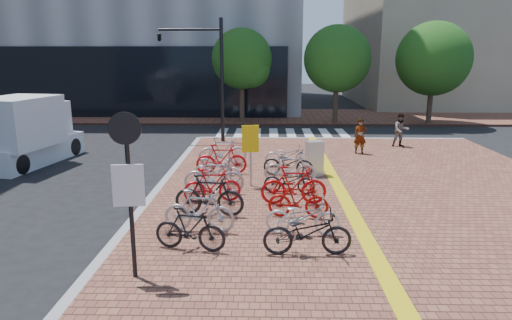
{
  "coord_description": "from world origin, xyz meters",
  "views": [
    {
      "loc": [
        -0.4,
        -11.88,
        4.47
      ],
      "look_at": [
        -0.73,
        1.76,
        1.3
      ],
      "focal_mm": 32.0,
      "sensor_mm": 36.0,
      "label": 1
    }
  ],
  "objects_px": {
    "bike_15": "(288,155)",
    "notice_sign": "(128,176)",
    "bike_9": "(303,216)",
    "bike_1": "(199,211)",
    "bike_11": "(294,185)",
    "pedestrian_a": "(360,136)",
    "bike_5": "(217,170)",
    "bike_4": "(214,176)",
    "bike_6": "(221,159)",
    "yellow_sign": "(251,144)",
    "bike_14": "(288,163)",
    "box_truck": "(26,132)",
    "pedestrian_b": "(401,130)",
    "traffic_light_pole": "(193,57)",
    "bike_7": "(223,151)",
    "utility_box": "(314,158)",
    "bike_2": "(209,195)",
    "bike_10": "(298,200)",
    "bike_0": "(190,229)",
    "bike_12": "(289,181)",
    "bike_8": "(307,232)",
    "bike_13": "(290,168)",
    "bike_3": "(212,185)"
  },
  "relations": [
    {
      "from": "bike_15",
      "to": "notice_sign",
      "type": "xyz_separation_m",
      "value": [
        -3.43,
        -9.23,
        1.62
      ]
    },
    {
      "from": "bike_9",
      "to": "bike_1",
      "type": "bearing_deg",
      "value": 92.05
    },
    {
      "from": "bike_11",
      "to": "pedestrian_a",
      "type": "bearing_deg",
      "value": -27.8
    },
    {
      "from": "bike_5",
      "to": "bike_4",
      "type": "bearing_deg",
      "value": -167.74
    },
    {
      "from": "pedestrian_a",
      "to": "notice_sign",
      "type": "relative_size",
      "value": 0.47
    },
    {
      "from": "bike_6",
      "to": "yellow_sign",
      "type": "xyz_separation_m",
      "value": [
        1.14,
        -1.57,
        0.87
      ]
    },
    {
      "from": "bike_14",
      "to": "box_truck",
      "type": "xyz_separation_m",
      "value": [
        -10.78,
        2.31,
        0.71
      ]
    },
    {
      "from": "pedestrian_b",
      "to": "notice_sign",
      "type": "xyz_separation_m",
      "value": [
        -9.01,
        -13.41,
        1.29
      ]
    },
    {
      "from": "bike_5",
      "to": "pedestrian_a",
      "type": "bearing_deg",
      "value": -39.65
    },
    {
      "from": "bike_11",
      "to": "traffic_light_pole",
      "type": "relative_size",
      "value": 0.32
    },
    {
      "from": "bike_1",
      "to": "bike_4",
      "type": "height_order",
      "value": "bike_4"
    },
    {
      "from": "bike_1",
      "to": "bike_5",
      "type": "relative_size",
      "value": 1.06
    },
    {
      "from": "bike_7",
      "to": "pedestrian_b",
      "type": "height_order",
      "value": "pedestrian_b"
    },
    {
      "from": "bike_11",
      "to": "box_truck",
      "type": "height_order",
      "value": "box_truck"
    },
    {
      "from": "utility_box",
      "to": "traffic_light_pole",
      "type": "bearing_deg",
      "value": 128.96
    },
    {
      "from": "bike_2",
      "to": "bike_10",
      "type": "height_order",
      "value": "bike_2"
    },
    {
      "from": "bike_0",
      "to": "bike_10",
      "type": "distance_m",
      "value": 3.36
    },
    {
      "from": "bike_0",
      "to": "bike_12",
      "type": "relative_size",
      "value": 1.03
    },
    {
      "from": "bike_4",
      "to": "bike_8",
      "type": "bearing_deg",
      "value": -148.67
    },
    {
      "from": "yellow_sign",
      "to": "box_truck",
      "type": "height_order",
      "value": "box_truck"
    },
    {
      "from": "pedestrian_b",
      "to": "notice_sign",
      "type": "height_order",
      "value": "notice_sign"
    },
    {
      "from": "bike_4",
      "to": "bike_8",
      "type": "xyz_separation_m",
      "value": [
        2.56,
        -4.45,
        -0.06
      ]
    },
    {
      "from": "bike_10",
      "to": "bike_13",
      "type": "bearing_deg",
      "value": 7.53
    },
    {
      "from": "bike_11",
      "to": "bike_1",
      "type": "bearing_deg",
      "value": 129.18
    },
    {
      "from": "bike_11",
      "to": "notice_sign",
      "type": "distance_m",
      "value": 5.94
    },
    {
      "from": "bike_8",
      "to": "bike_13",
      "type": "distance_m",
      "value": 5.71
    },
    {
      "from": "bike_11",
      "to": "bike_13",
      "type": "relative_size",
      "value": 1.1
    },
    {
      "from": "bike_2",
      "to": "utility_box",
      "type": "distance_m",
      "value": 5.46
    },
    {
      "from": "pedestrian_a",
      "to": "yellow_sign",
      "type": "bearing_deg",
      "value": -133.75
    },
    {
      "from": "bike_14",
      "to": "traffic_light_pole",
      "type": "xyz_separation_m",
      "value": [
        -4.41,
        6.71,
        3.69
      ]
    },
    {
      "from": "box_truck",
      "to": "bike_10",
      "type": "bearing_deg",
      "value": -31.65
    },
    {
      "from": "bike_0",
      "to": "utility_box",
      "type": "bearing_deg",
      "value": -15.98
    },
    {
      "from": "bike_9",
      "to": "yellow_sign",
      "type": "distance_m",
      "value": 4.51
    },
    {
      "from": "bike_9",
      "to": "notice_sign",
      "type": "xyz_separation_m",
      "value": [
        -3.49,
        -2.3,
        1.61
      ]
    },
    {
      "from": "pedestrian_b",
      "to": "bike_7",
      "type": "bearing_deg",
      "value": -159.46
    },
    {
      "from": "bike_0",
      "to": "bike_13",
      "type": "bearing_deg",
      "value": -12.9
    },
    {
      "from": "yellow_sign",
      "to": "box_truck",
      "type": "xyz_separation_m",
      "value": [
        -9.46,
        3.71,
        -0.25
      ]
    },
    {
      "from": "bike_8",
      "to": "yellow_sign",
      "type": "bearing_deg",
      "value": 13.01
    },
    {
      "from": "bike_12",
      "to": "notice_sign",
      "type": "relative_size",
      "value": 0.49
    },
    {
      "from": "bike_2",
      "to": "pedestrian_a",
      "type": "xyz_separation_m",
      "value": [
        5.7,
        8.16,
        0.2
      ]
    },
    {
      "from": "yellow_sign",
      "to": "box_truck",
      "type": "bearing_deg",
      "value": 158.58
    },
    {
      "from": "bike_2",
      "to": "bike_12",
      "type": "distance_m",
      "value": 3.09
    },
    {
      "from": "bike_3",
      "to": "bike_13",
      "type": "distance_m",
      "value": 3.2
    },
    {
      "from": "bike_15",
      "to": "bike_7",
      "type": "bearing_deg",
      "value": 86.97
    },
    {
      "from": "traffic_light_pole",
      "to": "bike_6",
      "type": "bearing_deg",
      "value": -73.29
    },
    {
      "from": "bike_4",
      "to": "bike_9",
      "type": "relative_size",
      "value": 1.06
    },
    {
      "from": "bike_7",
      "to": "bike_1",
      "type": "bearing_deg",
      "value": 171.43
    },
    {
      "from": "bike_12",
      "to": "bike_2",
      "type": "bearing_deg",
      "value": 141.59
    },
    {
      "from": "bike_7",
      "to": "bike_12",
      "type": "xyz_separation_m",
      "value": [
        2.46,
        -3.7,
        -0.15
      ]
    },
    {
      "from": "yellow_sign",
      "to": "bike_1",
      "type": "bearing_deg",
      "value": -105.66
    }
  ]
}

